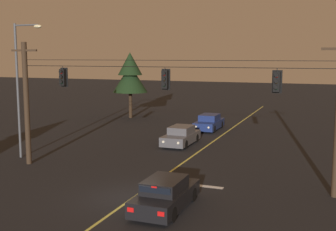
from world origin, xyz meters
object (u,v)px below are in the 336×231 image
(car_waiting_near_lane, at_px, (165,195))
(car_oncoming_trailing, at_px, (209,123))
(traffic_light_centre, at_px, (277,82))
(tree_verge_far, at_px, (130,74))
(traffic_light_left_inner, at_px, (165,79))
(car_oncoming_lead, at_px, (181,136))
(street_lamp_corner, at_px, (21,79))
(traffic_light_leftmost, at_px, (63,77))

(car_waiting_near_lane, distance_m, car_oncoming_trailing, 20.70)
(traffic_light_centre, bearing_deg, car_oncoming_trailing, 115.85)
(car_waiting_near_lane, bearing_deg, tree_verge_far, 118.95)
(traffic_light_left_inner, distance_m, car_oncoming_lead, 10.29)
(tree_verge_far, bearing_deg, car_oncoming_lead, -49.53)
(traffic_light_left_inner, bearing_deg, street_lamp_corner, 173.23)
(car_oncoming_trailing, distance_m, street_lamp_corner, 17.56)
(traffic_light_leftmost, distance_m, traffic_light_left_inner, 6.37)
(car_oncoming_lead, bearing_deg, traffic_light_centre, -48.15)
(traffic_light_left_inner, distance_m, traffic_light_centre, 5.76)
(street_lamp_corner, bearing_deg, tree_verge_far, 94.57)
(car_waiting_near_lane, height_order, car_oncoming_lead, same)
(traffic_light_leftmost, height_order, tree_verge_far, tree_verge_far)
(car_oncoming_trailing, bearing_deg, car_oncoming_lead, -91.65)
(traffic_light_left_inner, distance_m, car_oncoming_trailing, 16.79)
(car_oncoming_trailing, xyz_separation_m, street_lamp_corner, (-8.39, -14.75, 4.49))
(traffic_light_leftmost, distance_m, street_lamp_corner, 4.19)
(traffic_light_left_inner, bearing_deg, car_oncoming_trailing, 97.06)
(traffic_light_leftmost, bearing_deg, street_lamp_corner, 162.90)
(car_oncoming_trailing, bearing_deg, traffic_light_centre, -64.15)
(traffic_light_leftmost, xyz_separation_m, tree_verge_far, (-5.52, 20.25, -0.73))
(car_waiting_near_lane, xyz_separation_m, tree_verge_far, (-13.63, 24.63, 4.00))
(traffic_light_left_inner, height_order, tree_verge_far, tree_verge_far)
(traffic_light_centre, bearing_deg, traffic_light_left_inner, 180.00)
(traffic_light_centre, relative_size, car_oncoming_lead, 0.28)
(car_oncoming_lead, xyz_separation_m, tree_verge_far, (-9.71, 11.38, 4.00))
(car_oncoming_trailing, height_order, tree_verge_far, tree_verge_far)
(traffic_light_centre, xyz_separation_m, car_waiting_near_lane, (-4.03, -4.38, -4.73))
(street_lamp_corner, bearing_deg, traffic_light_centre, -4.36)
(traffic_light_leftmost, xyz_separation_m, traffic_light_left_inner, (6.37, 0.00, 0.00))
(car_waiting_near_lane, xyz_separation_m, car_oncoming_trailing, (-3.71, 20.36, -0.00))
(car_oncoming_lead, distance_m, tree_verge_far, 15.48)
(traffic_light_centre, xyz_separation_m, tree_verge_far, (-17.65, 20.25, -0.73))
(traffic_light_leftmost, bearing_deg, traffic_light_left_inner, 0.00)
(traffic_light_left_inner, distance_m, street_lamp_corner, 10.45)
(traffic_light_left_inner, bearing_deg, car_oncoming_lead, 103.83)
(traffic_light_left_inner, relative_size, car_oncoming_lead, 0.28)
(street_lamp_corner, distance_m, tree_verge_far, 19.09)
(car_oncoming_trailing, relative_size, tree_verge_far, 0.63)
(traffic_light_left_inner, relative_size, traffic_light_centre, 1.00)
(traffic_light_leftmost, xyz_separation_m, car_oncoming_lead, (4.18, 8.88, -4.74))
(traffic_light_centre, height_order, tree_verge_far, tree_verge_far)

